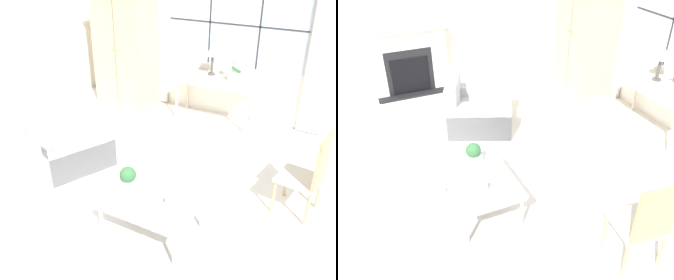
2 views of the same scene
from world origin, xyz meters
The scene contains 11 objects.
ground_plane centered at (0.00, 0.00, 0.00)m, with size 14.00×14.00×0.00m, color silver.
wall_back_windowed centered at (0.00, 3.02, 1.39)m, with size 7.20×0.14×2.80m.
armoire centered at (-1.84, 2.61, 1.12)m, with size 1.06×0.74×2.22m.
console_table centered at (-0.13, 2.68, 0.69)m, with size 1.31×0.52×0.77m.
table_lamp centered at (-0.24, 2.73, 1.16)m, with size 0.23×0.23×0.51m.
potted_orchid centered at (0.17, 2.62, 0.97)m, with size 0.22×0.18×0.52m.
armchair_upholstered centered at (-1.29, 0.37, 0.26)m, with size 1.14×1.18×0.80m.
side_chair_wooden centered at (1.73, 0.84, 0.55)m, with size 0.50×0.50×1.01m.
coffee_table centered at (0.41, -0.25, 0.39)m, with size 0.94×0.71×0.43m.
potted_plant_small centered at (0.09, -0.19, 0.55)m, with size 0.18×0.18×0.24m.
pillar_candle centered at (0.62, -0.27, 0.48)m, with size 0.09×0.09×0.12m.
Camera 1 is at (2.04, -2.83, 2.72)m, focal length 40.00 mm.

